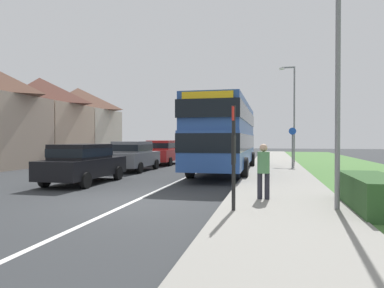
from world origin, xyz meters
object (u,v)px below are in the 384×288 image
Objects in this scene: parked_car_black at (83,162)px; parked_car_grey at (133,155)px; pedestrian_at_stop at (263,169)px; bus_stop_sign at (234,150)px; street_lamp_near at (334,34)px; street_lamp_mid at (293,108)px; cycle_route_sign at (292,145)px; parked_car_red at (163,151)px; double_decker_bus at (226,133)px.

parked_car_grey reaches higher than parked_car_black.
bus_stop_sign reaches higher than pedestrian_at_stop.
street_lamp_near is 17.57m from street_lamp_mid.
bus_stop_sign is at bearing -163.44° from street_lamp_near.
pedestrian_at_stop is at bearing -97.27° from cycle_route_sign.
cycle_route_sign is at bearing -10.07° from parked_car_red.
parked_car_red is 17.40m from street_lamp_near.
bus_stop_sign is at bearing -56.24° from parked_car_grey.
bus_stop_sign reaches higher than cycle_route_sign.
parked_car_grey is 9.63m from cycle_route_sign.
street_lamp_mid reaches higher than parked_car_black.
cycle_route_sign is at bearing 82.73° from pedestrian_at_stop.
parked_car_red is at bearing -161.66° from street_lamp_mid.
parked_car_black is 1.05× the size of parked_car_grey.
pedestrian_at_stop is 0.22× the size of street_lamp_near.
pedestrian_at_stop is at bearing -96.30° from street_lamp_mid.
pedestrian_at_stop is 12.09m from cycle_route_sign.
pedestrian_at_stop is 1.91m from bus_stop_sign.
parked_car_red reaches higher than parked_car_grey.
double_decker_bus is at bearing 49.69° from parked_car_black.
double_decker_bus is at bearing 111.53° from street_lamp_near.
double_decker_bus is at bearing -116.97° from street_lamp_mid.
street_lamp_mid reaches higher than parked_car_red.
parked_car_red is at bearing 136.40° from double_decker_bus.
bus_stop_sign is at bearing -66.57° from parked_car_red.
double_decker_bus is 5.00m from cycle_route_sign.
pedestrian_at_stop is 0.66× the size of cycle_route_sign.
pedestrian_at_stop is (7.27, -13.54, 0.03)m from parked_car_red.
parked_car_grey is 12.75m from street_lamp_mid.
parked_car_black is at bearing -89.77° from parked_car_red.
bus_stop_sign is (-0.66, -1.70, 0.56)m from pedestrian_at_stop.
bus_stop_sign is at bearing -99.10° from cycle_route_sign.
pedestrian_at_stop reaches higher than parked_car_black.
street_lamp_near reaches higher than street_lamp_mid.
cycle_route_sign is at bearing 90.55° from street_lamp_near.
street_lamp_mid is (4.00, 7.87, 2.00)m from double_decker_bus.
bus_stop_sign is 1.03× the size of cycle_route_sign.
bus_stop_sign is at bearing -81.73° from double_decker_bus.
double_decker_bus is at bearing 3.83° from parked_car_grey.
parked_car_red is 2.71× the size of pedestrian_at_stop.
double_decker_bus is 4.49× the size of cycle_route_sign.
pedestrian_at_stop is at bearing -61.79° from parked_car_red.
street_lamp_mid is at bearing 86.25° from cycle_route_sign.
double_decker_bus is 1.57× the size of street_lamp_mid.
street_lamp_near reaches higher than parked_car_grey.
parked_car_grey is at bearing 123.76° from bus_stop_sign.
double_decker_bus is at bearing 104.03° from pedestrian_at_stop.
parked_car_grey is 5.20m from parked_car_red.
street_lamp_mid reaches higher than bus_stop_sign.
parked_car_black is at bearing 157.10° from street_lamp_near.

